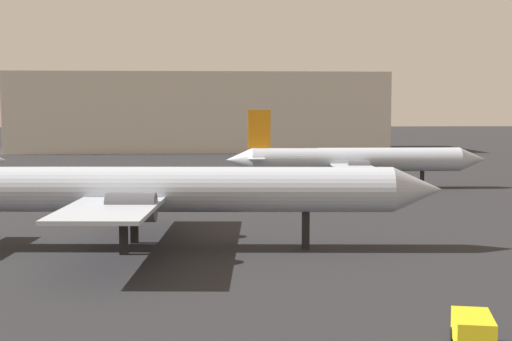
# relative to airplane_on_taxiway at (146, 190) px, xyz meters

# --- Properties ---
(airplane_on_taxiway) EXTENTS (34.93, 21.44, 9.60)m
(airplane_on_taxiway) POSITION_rel_airplane_on_taxiway_xyz_m (0.00, 0.00, 0.00)
(airplane_on_taxiway) COLOR #B2BCCC
(airplane_on_taxiway) RESTS_ON ground_plane
(airplane_far_right) EXTENTS (27.38, 19.03, 8.19)m
(airplane_far_right) POSITION_rel_airplane_on_taxiway_xyz_m (19.01, 32.08, -0.59)
(airplane_far_right) COLOR #B2BCCC
(airplane_far_right) RESTS_ON ground_plane
(baggage_cart) EXTENTS (1.86, 2.63, 1.30)m
(baggage_cart) POSITION_rel_airplane_on_taxiway_xyz_m (12.96, -19.92, -2.83)
(baggage_cart) COLOR gold
(baggage_cart) RESTS_ON ground_plane
(terminal_building) EXTENTS (69.85, 24.52, 14.83)m
(terminal_building) POSITION_rel_airplane_on_taxiway_xyz_m (2.27, 101.82, 3.83)
(terminal_building) COLOR beige
(terminal_building) RESTS_ON ground_plane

